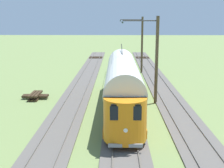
{
  "coord_description": "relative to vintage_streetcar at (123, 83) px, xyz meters",
  "views": [
    {
      "loc": [
        0.52,
        26.76,
        7.48
      ],
      "look_at": [
        0.87,
        2.78,
        2.25
      ],
      "focal_mm": 48.67,
      "sensor_mm": 36.0,
      "label": 1
    }
  ],
  "objects": [
    {
      "name": "ground_plane",
      "position": [
        0.0,
        -2.29,
        -2.26
      ],
      "size": [
        220.0,
        220.0,
        0.0
      ],
      "primitive_type": "plane",
      "color": "olive"
    },
    {
      "name": "track_streetcar_siding",
      "position": [
        -4.43,
        -2.6,
        -2.21
      ],
      "size": [
        2.8,
        80.0,
        0.18
      ],
      "color": "#56514C",
      "rests_on": "ground"
    },
    {
      "name": "track_adjacent_siding",
      "position": [
        0.0,
        -2.6,
        -2.21
      ],
      "size": [
        2.8,
        80.0,
        0.18
      ],
      "color": "#56514C",
      "rests_on": "ground"
    },
    {
      "name": "track_third_siding",
      "position": [
        4.43,
        -2.6,
        -2.21
      ],
      "size": [
        2.8,
        80.0,
        0.18
      ],
      "color": "#56514C",
      "rests_on": "ground"
    },
    {
      "name": "vintage_streetcar",
      "position": [
        0.0,
        0.0,
        0.0
      ],
      "size": [
        2.65,
        17.57,
        4.75
      ],
      "color": "orange",
      "rests_on": "ground"
    },
    {
      "name": "catenary_pole_foreground",
      "position": [
        -2.9,
        -17.33,
        1.75
      ],
      "size": [
        3.21,
        0.28,
        7.66
      ],
      "color": "#4C3D28",
      "rests_on": "ground"
    },
    {
      "name": "catenary_pole_mid_near",
      "position": [
        -2.9,
        -1.83,
        1.75
      ],
      "size": [
        3.21,
        0.28,
        7.66
      ],
      "color": "#4C3D28",
      "rests_on": "ground"
    },
    {
      "name": "overhead_wire_run",
      "position": [
        -0.13,
        -10.28,
        4.86
      ],
      "size": [
        3.01,
        19.5,
        0.18
      ],
      "color": "black",
      "rests_on": "ground"
    },
    {
      "name": "spare_tie_stack",
      "position": [
        8.18,
        -3.19,
        -1.99
      ],
      "size": [
        2.4,
        2.4,
        0.54
      ],
      "color": "#382819",
      "rests_on": "ground"
    }
  ]
}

